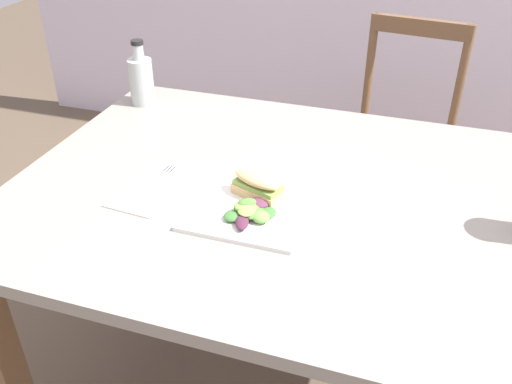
{
  "coord_description": "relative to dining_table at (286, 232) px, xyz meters",
  "views": [
    {
      "loc": [
        0.21,
        -0.98,
        1.41
      ],
      "look_at": [
        -0.11,
        -0.02,
        0.76
      ],
      "focal_mm": 38.77,
      "sensor_mm": 36.0,
      "label": 1
    }
  ],
  "objects": [
    {
      "name": "bottle_cold_brew",
      "position": [
        -0.54,
        0.34,
        0.19
      ],
      "size": [
        0.07,
        0.07,
        0.19
      ],
      "color": "black",
      "rests_on": "dining_table"
    },
    {
      "name": "napkin_folded",
      "position": [
        -0.29,
        -0.09,
        0.12
      ],
      "size": [
        0.14,
        0.23,
        0.0
      ],
      "primitive_type": "cube",
      "rotation": [
        0.0,
        0.0,
        -0.08
      ],
      "color": "silver",
      "rests_on": "dining_table"
    },
    {
      "name": "plate_lunch",
      "position": [
        -0.06,
        -0.1,
        0.13
      ],
      "size": [
        0.25,
        0.25,
        0.01
      ],
      "primitive_type": "cube",
      "color": "white",
      "rests_on": "dining_table"
    },
    {
      "name": "chair_wooden_far",
      "position": [
        0.18,
        0.92,
        -0.17
      ],
      "size": [
        0.45,
        0.45,
        0.87
      ],
      "color": "brown",
      "rests_on": "ground"
    },
    {
      "name": "sandwich_half_front",
      "position": [
        -0.05,
        -0.06,
        0.16
      ],
      "size": [
        0.12,
        0.09,
        0.06
      ],
      "color": "#DBB270",
      "rests_on": "plate_lunch"
    },
    {
      "name": "dining_table",
      "position": [
        0.0,
        0.0,
        0.0
      ],
      "size": [
        1.25,
        0.93,
        0.74
      ],
      "color": "gray",
      "rests_on": "ground"
    },
    {
      "name": "salad_mixed_greens",
      "position": [
        -0.04,
        -0.14,
        0.14
      ],
      "size": [
        0.11,
        0.13,
        0.03
      ],
      "color": "#602D47",
      "rests_on": "plate_lunch"
    },
    {
      "name": "fork_on_napkin",
      "position": [
        -0.29,
        -0.07,
        0.13
      ],
      "size": [
        0.03,
        0.19,
        0.0
      ],
      "color": "silver",
      "rests_on": "napkin_folded"
    }
  ]
}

